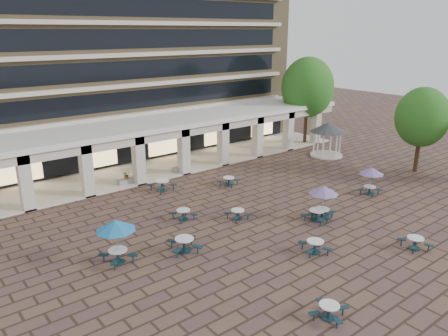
{
  "coord_description": "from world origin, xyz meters",
  "views": [
    {
      "loc": [
        -17.23,
        -17.46,
        11.71
      ],
      "look_at": [
        -1.01,
        3.0,
        3.45
      ],
      "focal_mm": 35.0,
      "sensor_mm": 36.0,
      "label": 1
    }
  ],
  "objects_px": {
    "picnic_table_0": "(329,310)",
    "planter_left": "(127,180)",
    "picnic_table_3": "(317,214)",
    "planter_right": "(181,167)",
    "gazebo": "(328,131)",
    "picnic_table_2": "(315,245)"
  },
  "relations": [
    {
      "from": "gazebo",
      "to": "picnic_table_3",
      "type": "bearing_deg",
      "value": -143.21
    },
    {
      "from": "picnic_table_0",
      "to": "planter_left",
      "type": "bearing_deg",
      "value": 64.29
    },
    {
      "from": "picnic_table_2",
      "to": "planter_left",
      "type": "bearing_deg",
      "value": 125.42
    },
    {
      "from": "picnic_table_0",
      "to": "gazebo",
      "type": "xyz_separation_m",
      "value": [
        20.02,
        16.34,
        2.05
      ]
    },
    {
      "from": "picnic_table_2",
      "to": "picnic_table_3",
      "type": "relative_size",
      "value": 1.02
    },
    {
      "from": "planter_left",
      "to": "planter_right",
      "type": "height_order",
      "value": "planter_right"
    },
    {
      "from": "gazebo",
      "to": "planter_right",
      "type": "distance_m",
      "value": 14.78
    },
    {
      "from": "picnic_table_0",
      "to": "planter_right",
      "type": "relative_size",
      "value": 1.21
    },
    {
      "from": "picnic_table_3",
      "to": "picnic_table_2",
      "type": "bearing_deg",
      "value": -154.68
    },
    {
      "from": "picnic_table_2",
      "to": "planter_left",
      "type": "xyz_separation_m",
      "value": [
        -3.08,
        16.58,
        -0.01
      ]
    },
    {
      "from": "picnic_table_3",
      "to": "planter_right",
      "type": "relative_size",
      "value": 1.28
    },
    {
      "from": "picnic_table_3",
      "to": "planter_left",
      "type": "height_order",
      "value": "planter_left"
    },
    {
      "from": "picnic_table_0",
      "to": "picnic_table_3",
      "type": "height_order",
      "value": "picnic_table_3"
    },
    {
      "from": "picnic_table_2",
      "to": "planter_left",
      "type": "relative_size",
      "value": 1.3
    },
    {
      "from": "planter_left",
      "to": "gazebo",
      "type": "bearing_deg",
      "value": -13.02
    },
    {
      "from": "picnic_table_0",
      "to": "gazebo",
      "type": "relative_size",
      "value": 0.52
    },
    {
      "from": "gazebo",
      "to": "planter_right",
      "type": "relative_size",
      "value": 2.33
    },
    {
      "from": "picnic_table_0",
      "to": "planter_right",
      "type": "xyz_separation_m",
      "value": [
        6.05,
        20.75,
        0.09
      ]
    },
    {
      "from": "picnic_table_0",
      "to": "planter_left",
      "type": "distance_m",
      "value": 20.77
    },
    {
      "from": "picnic_table_0",
      "to": "planter_right",
      "type": "height_order",
      "value": "planter_right"
    },
    {
      "from": "picnic_table_0",
      "to": "picnic_table_2",
      "type": "bearing_deg",
      "value": 22.93
    },
    {
      "from": "picnic_table_3",
      "to": "gazebo",
      "type": "xyz_separation_m",
      "value": [
        12.65,
        9.46,
        2.01
      ]
    }
  ]
}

